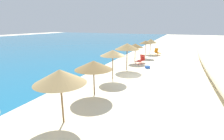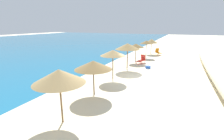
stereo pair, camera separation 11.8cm
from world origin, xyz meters
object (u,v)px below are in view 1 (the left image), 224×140
(beach_umbrella_8, at_px, (151,41))
(lounge_chair_0, at_px, (157,52))
(beach_umbrella_3, at_px, (94,65))
(beach_umbrella_7, at_px, (146,42))
(beach_umbrella_6, at_px, (135,46))
(beach_umbrella_5, at_px, (127,46))
(cooler_box, at_px, (147,67))
(lounge_chair_1, at_px, (141,60))
(beach_umbrella_2, at_px, (60,76))
(beach_umbrella_4, at_px, (113,53))

(beach_umbrella_8, height_order, lounge_chair_0, beach_umbrella_8)
(beach_umbrella_3, relative_size, beach_umbrella_7, 1.02)
(beach_umbrella_3, relative_size, beach_umbrella_6, 1.06)
(beach_umbrella_5, height_order, cooler_box, beach_umbrella_5)
(beach_umbrella_3, distance_m, lounge_chair_1, 11.71)
(beach_umbrella_7, height_order, lounge_chair_1, beach_umbrella_7)
(beach_umbrella_2, distance_m, beach_umbrella_7, 19.57)
(beach_umbrella_5, distance_m, lounge_chair_0, 11.60)
(beach_umbrella_2, bearing_deg, beach_umbrella_5, 1.94)
(beach_umbrella_4, bearing_deg, beach_umbrella_8, -1.71)
(beach_umbrella_5, xyz_separation_m, cooler_box, (1.42, -2.06, -2.45))
(beach_umbrella_6, bearing_deg, beach_umbrella_3, -178.63)
(beach_umbrella_3, relative_size, cooler_box, 5.43)
(beach_umbrella_2, xyz_separation_m, beach_umbrella_3, (3.78, 0.28, -0.29))
(beach_umbrella_4, relative_size, beach_umbrella_8, 1.06)
(beach_umbrella_4, height_order, beach_umbrella_7, beach_umbrella_4)
(beach_umbrella_8, height_order, lounge_chair_1, beach_umbrella_8)
(beach_umbrella_7, xyz_separation_m, beach_umbrella_8, (3.57, -0.07, -0.12))
(lounge_chair_1, bearing_deg, beach_umbrella_8, -76.30)
(beach_umbrella_6, height_order, lounge_chair_0, beach_umbrella_6)
(beach_umbrella_3, bearing_deg, beach_umbrella_8, -0.84)
(beach_umbrella_3, height_order, beach_umbrella_5, beach_umbrella_5)
(beach_umbrella_3, bearing_deg, beach_umbrella_2, -175.71)
(beach_umbrella_2, xyz_separation_m, cooler_box, (12.94, -1.67, -2.33))
(beach_umbrella_6, relative_size, beach_umbrella_8, 0.97)
(lounge_chair_0, bearing_deg, cooler_box, 63.27)
(beach_umbrella_6, bearing_deg, beach_umbrella_8, -4.25)
(beach_umbrella_8, bearing_deg, beach_umbrella_4, 178.29)
(beach_umbrella_7, distance_m, lounge_chair_0, 3.97)
(beach_umbrella_4, distance_m, cooler_box, 6.17)
(beach_umbrella_5, height_order, beach_umbrella_8, beach_umbrella_5)
(beach_umbrella_4, xyz_separation_m, beach_umbrella_6, (7.90, 0.10, -0.21))
(beach_umbrella_6, distance_m, beach_umbrella_7, 4.07)
(beach_umbrella_3, height_order, beach_umbrella_7, beach_umbrella_7)
(beach_umbrella_4, xyz_separation_m, beach_umbrella_5, (3.89, -0.07, 0.15))
(beach_umbrella_6, height_order, beach_umbrella_7, beach_umbrella_7)
(beach_umbrella_6, bearing_deg, beach_umbrella_7, -7.03)
(beach_umbrella_5, distance_m, cooler_box, 3.50)
(lounge_chair_0, distance_m, cooler_box, 9.87)
(beach_umbrella_5, height_order, lounge_chair_1, beach_umbrella_5)
(beach_umbrella_7, distance_m, beach_umbrella_8, 3.57)
(beach_umbrella_2, distance_m, beach_umbrella_4, 7.64)
(lounge_chair_1, bearing_deg, beach_umbrella_2, 100.59)
(beach_umbrella_6, xyz_separation_m, lounge_chair_0, (7.27, -1.83, -1.78))
(beach_umbrella_2, height_order, lounge_chair_0, beach_umbrella_2)
(beach_umbrella_4, bearing_deg, beach_umbrella_5, -1.06)
(beach_umbrella_3, height_order, lounge_chair_0, beach_umbrella_3)
(beach_umbrella_2, xyz_separation_m, beach_umbrella_8, (23.13, -0.00, -0.25))
(beach_umbrella_2, bearing_deg, beach_umbrella_4, 3.47)
(beach_umbrella_4, bearing_deg, lounge_chair_1, -5.49)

